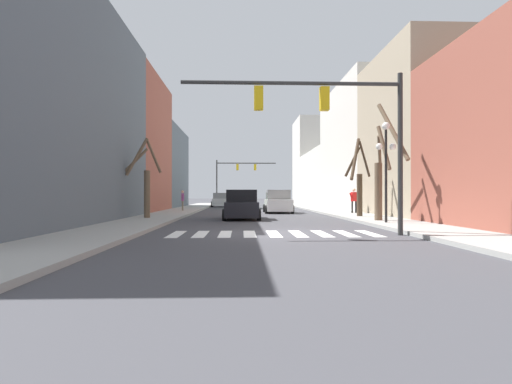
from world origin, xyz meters
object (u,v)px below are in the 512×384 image
object	(u,v)px
car_parked_right_near	(279,199)
street_tree_right_near	(358,181)
car_parked_right_far	(247,201)
street_lamp_right_corner	(386,152)
car_driving_toward_lane	(242,206)
pedestrian_near_right_corner	(354,198)
traffic_signal_far	(235,172)
car_parked_left_far	(278,202)
street_tree_left_far	(145,182)
car_parked_left_mid	(221,200)
traffic_signal_near	(333,115)
street_tree_right_far	(382,171)
pedestrian_waiting_at_curb	(183,199)

from	to	relation	value
car_parked_right_near	street_tree_right_near	xyz separation A→B (m)	(2.18, -28.02, 1.47)
car_parked_right_far	street_tree_right_near	world-z (taller)	street_tree_right_near
street_lamp_right_corner	car_driving_toward_lane	xyz separation A→B (m)	(-6.80, 5.07, -2.67)
car_parked_right_far	pedestrian_near_right_corner	xyz separation A→B (m)	(7.42, -13.47, 0.42)
street_lamp_right_corner	car_parked_right_far	world-z (taller)	street_lamp_right_corner
traffic_signal_far	car_parked_left_far	xyz separation A→B (m)	(3.77, -22.56, -3.65)
pedestrian_near_right_corner	street_tree_left_far	world-z (taller)	street_tree_left_far
car_parked_left_mid	car_parked_right_far	bearing A→B (deg)	-152.32
car_parked_right_near	street_tree_left_far	bearing A→B (deg)	160.41
traffic_signal_near	pedestrian_near_right_corner	world-z (taller)	traffic_signal_near
car_parked_right_far	street_tree_right_near	bearing A→B (deg)	20.11
traffic_signal_far	street_lamp_right_corner	bearing A→B (deg)	-77.74
street_lamp_right_corner	car_parked_left_far	distance (m)	13.71
car_parked_right_far	car_driving_toward_lane	world-z (taller)	car_driving_toward_lane
car_parked_left_mid	traffic_signal_near	bearing A→B (deg)	-170.21
street_tree_left_far	pedestrian_near_right_corner	bearing A→B (deg)	21.19
car_parked_left_far	car_parked_right_near	xyz separation A→B (m)	(1.97, 20.36, -0.02)
street_tree_right_near	street_tree_right_far	size ratio (longest dim) A/B	0.80
pedestrian_waiting_at_curb	street_tree_left_far	bearing A→B (deg)	165.06
car_parked_left_far	pedestrian_waiting_at_curb	bearing A→B (deg)	80.73
traffic_signal_near	car_driving_toward_lane	distance (m)	10.60
car_driving_toward_lane	pedestrian_waiting_at_curb	world-z (taller)	pedestrian_waiting_at_curb
street_lamp_right_corner	car_parked_left_far	bearing A→B (deg)	106.98
car_parked_right_near	pedestrian_waiting_at_curb	bearing A→B (deg)	153.23
traffic_signal_far	street_tree_left_far	distance (m)	31.63
car_parked_left_far	street_tree_right_near	bearing A→B (deg)	-151.54
car_parked_right_far	car_parked_left_mid	xyz separation A→B (m)	(-2.93, 5.59, -0.00)
car_driving_toward_lane	pedestrian_near_right_corner	distance (m)	9.09
street_lamp_right_corner	car_parked_right_far	size ratio (longest dim) A/B	1.02
street_tree_left_far	car_driving_toward_lane	bearing A→B (deg)	8.93
car_parked_right_far	car_parked_left_far	bearing A→B (deg)	13.05
traffic_signal_far	car_parked_right_near	bearing A→B (deg)	-20.96
pedestrian_waiting_at_curb	street_tree_right_far	bearing A→B (deg)	-148.11
car_parked_right_far	street_tree_right_far	bearing A→B (deg)	16.86
pedestrian_waiting_at_curb	car_driving_toward_lane	bearing A→B (deg)	-163.06
street_tree_left_far	car_parked_right_far	bearing A→B (deg)	72.11
car_driving_toward_lane	car_parked_right_near	world-z (taller)	car_parked_right_near
car_parked_right_far	pedestrian_waiting_at_curb	bearing A→B (deg)	-31.33
car_parked_right_far	pedestrian_near_right_corner	size ratio (longest dim) A/B	2.65
car_parked_left_far	street_tree_left_far	bearing A→B (deg)	136.02
street_lamp_right_corner	street_tree_right_near	bearing A→B (deg)	87.53
traffic_signal_far	car_parked_left_mid	bearing A→B (deg)	-102.03
traffic_signal_far	street_lamp_right_corner	world-z (taller)	traffic_signal_far
car_parked_right_far	street_tree_right_far	size ratio (longest dim) A/B	0.78
car_driving_toward_lane	car_parked_left_mid	world-z (taller)	car_driving_toward_lane
traffic_signal_near	street_lamp_right_corner	xyz separation A→B (m)	(3.51, 4.38, -0.84)
street_tree_right_far	street_tree_left_far	bearing A→B (deg)	167.03
street_tree_right_near	street_tree_right_far	distance (m)	3.91
traffic_signal_near	street_tree_left_far	size ratio (longest dim) A/B	1.76
pedestrian_near_right_corner	street_tree_right_near	bearing A→B (deg)	59.73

